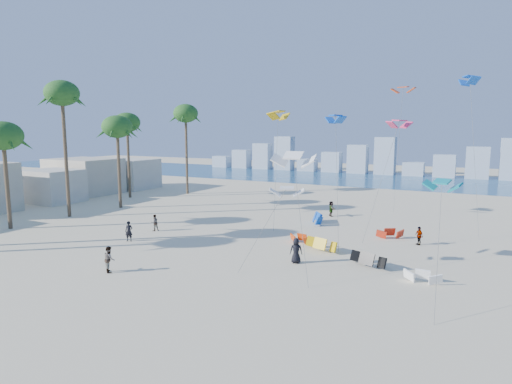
% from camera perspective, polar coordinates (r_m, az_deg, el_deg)
% --- Properties ---
extents(ground, '(220.00, 220.00, 0.00)m').
position_cam_1_polar(ground, '(28.28, -21.41, -12.82)').
color(ground, beige).
rests_on(ground, ground).
extents(ocean, '(220.00, 220.00, 0.00)m').
position_cam_1_polar(ocean, '(91.88, 14.68, 1.76)').
color(ocean, navy).
rests_on(ocean, ground).
extents(kitesurfer_near, '(0.79, 0.69, 1.82)m').
position_cam_1_polar(kitesurfer_near, '(40.20, -16.58, -5.03)').
color(kitesurfer_near, black).
rests_on(kitesurfer_near, ground).
extents(kitesurfer_mid, '(1.13, 1.08, 1.83)m').
position_cam_1_polar(kitesurfer_mid, '(32.12, -18.97, -8.46)').
color(kitesurfer_mid, gray).
rests_on(kitesurfer_mid, ground).
extents(kitesurfers_far, '(33.66, 19.68, 1.92)m').
position_cam_1_polar(kitesurfers_far, '(39.83, 12.20, -5.06)').
color(kitesurfers_far, black).
rests_on(kitesurfers_far, ground).
extents(grounded_kites, '(14.93, 15.96, 1.03)m').
position_cam_1_polar(grounded_kites, '(38.03, 11.47, -6.30)').
color(grounded_kites, '#D93D0B').
rests_on(grounded_kites, ground).
extents(flying_kites, '(34.28, 33.08, 15.58)m').
position_cam_1_polar(flying_kites, '(39.29, 18.62, 9.05)').
color(flying_kites, white).
rests_on(flying_kites, ground).
extents(palm_row, '(9.77, 44.80, 15.43)m').
position_cam_1_polar(palm_row, '(53.58, -24.41, 9.15)').
color(palm_row, brown).
rests_on(palm_row, ground).
extents(beachfront_buildings, '(11.50, 43.00, 6.00)m').
position_cam_1_polar(beachfront_buildings, '(66.33, -27.18, 1.05)').
color(beachfront_buildings, beige).
rests_on(beachfront_buildings, ground).
extents(distant_skyline, '(85.00, 3.00, 8.40)m').
position_cam_1_polar(distant_skyline, '(101.59, 15.37, 4.07)').
color(distant_skyline, '#9EADBF').
rests_on(distant_skyline, ground).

